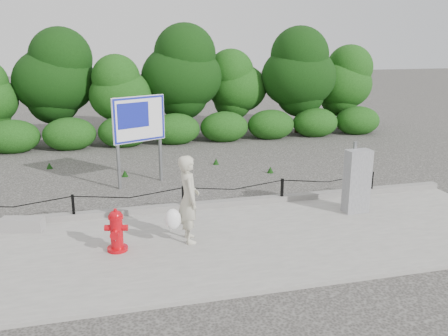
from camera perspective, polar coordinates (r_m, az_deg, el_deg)
ground at (r=11.44m, az=-4.88°, el=-5.44°), size 90.00×90.00×0.00m
sidewalk at (r=9.61m, az=-2.87°, el=-9.37°), size 14.00×4.00×0.08m
curb at (r=11.43m, az=-4.94°, el=-4.65°), size 14.00×0.22×0.14m
chain_barrier at (r=11.28m, az=-4.94°, el=-3.28°), size 10.06×0.06×0.60m
treeline at (r=19.71m, az=-7.71°, el=10.53°), size 20.08×3.61×4.52m
fire_hydrant at (r=9.39m, az=-12.82°, el=-7.38°), size 0.48×0.49×0.85m
pedestrian at (r=9.45m, az=-4.39°, el=-3.89°), size 0.73×0.65×1.78m
concrete_block at (r=11.05m, az=-23.08°, el=-6.24°), size 0.93×0.52×0.28m
utility_cabinet at (r=11.47m, az=15.69°, el=-1.54°), size 0.58×0.42×1.65m
advertising_sign at (r=13.32m, az=-10.20°, el=5.33°), size 1.47×0.71×2.53m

